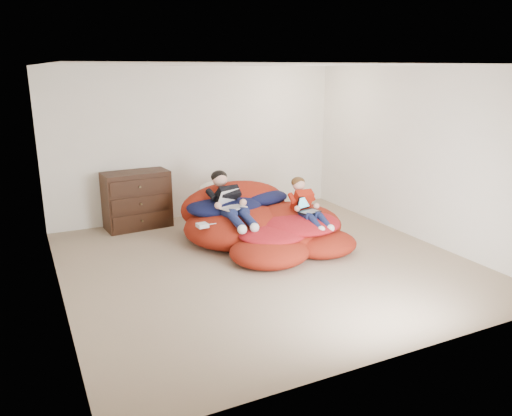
{
  "coord_description": "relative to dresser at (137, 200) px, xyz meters",
  "views": [
    {
      "loc": [
        -2.77,
        -5.47,
        2.46
      ],
      "look_at": [
        -0.04,
        0.18,
        0.7
      ],
      "focal_mm": 35.0,
      "sensor_mm": 36.0,
      "label": 1
    }
  ],
  "objects": [
    {
      "name": "laptop_white",
      "position": [
        1.01,
        -1.42,
        0.18
      ],
      "size": [
        0.4,
        0.45,
        0.23
      ],
      "color": "silver",
      "rests_on": "older_boy"
    },
    {
      "name": "older_boy",
      "position": [
        1.01,
        -1.32,
        0.21
      ],
      "size": [
        0.38,
        1.2,
        0.66
      ],
      "color": "black",
      "rests_on": "beanbag_pile"
    },
    {
      "name": "power_adapter",
      "position": [
        0.51,
        -1.61,
        -0.03
      ],
      "size": [
        0.15,
        0.15,
        0.05
      ],
      "primitive_type": "cube",
      "rotation": [
        0.0,
        0.0,
        0.07
      ],
      "color": "silver",
      "rests_on": "beanbag_pile"
    },
    {
      "name": "room_shell",
      "position": [
        1.14,
        -2.23,
        -0.23
      ],
      "size": [
        5.1,
        5.1,
        2.77
      ],
      "color": "tan",
      "rests_on": "ground"
    },
    {
      "name": "beanbag_pile",
      "position": [
        1.52,
        -1.45,
        -0.19
      ],
      "size": [
        2.37,
        2.31,
        0.87
      ],
      "color": "#A02212",
      "rests_on": "ground"
    },
    {
      "name": "dresser",
      "position": [
        0.0,
        0.0,
        0.0
      ],
      "size": [
        1.04,
        0.61,
        0.91
      ],
      "color": "black",
      "rests_on": "ground"
    },
    {
      "name": "younger_boy",
      "position": [
        2.01,
        -1.81,
        0.15
      ],
      "size": [
        0.29,
        0.91,
        0.63
      ],
      "color": "#B62310",
      "rests_on": "beanbag_pile"
    },
    {
      "name": "cream_pillow",
      "position": [
        1.04,
        -0.62,
        0.17
      ],
      "size": [
        0.47,
        0.3,
        0.3
      ],
      "primitive_type": "ellipsoid",
      "color": "#EFE4CF",
      "rests_on": "beanbag_pile"
    },
    {
      "name": "laptop_black",
      "position": [
        2.01,
        -1.86,
        0.1
      ],
      "size": [
        0.35,
        0.34,
        0.22
      ],
      "color": "black",
      "rests_on": "younger_boy"
    }
  ]
}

